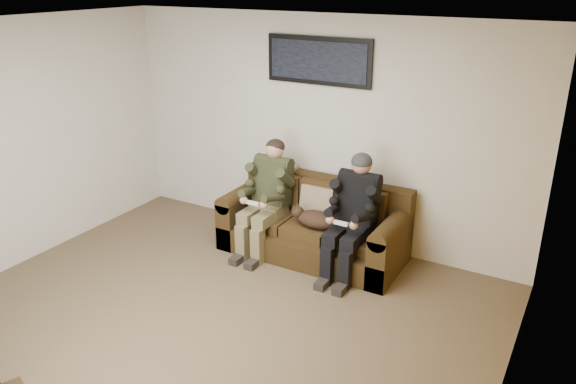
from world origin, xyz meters
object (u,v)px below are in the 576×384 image
Objects in this scene: sofa at (315,227)px; cat at (315,219)px; framed_poster at (318,61)px; person_right at (353,209)px; person_left at (268,191)px.

cat is (0.09, -0.19, 0.19)m from sofa.
framed_poster is at bearing 116.50° from cat.
sofa is 0.68m from person_right.
person_left is at bearing -179.98° from person_right.
sofa is 0.29m from cat.
sofa reaches higher than cat.
person_left is 0.99× the size of person_right.
framed_poster is at bearing 116.97° from sofa.
person_right is at bearing 3.28° from cat.
sofa is at bearing -63.03° from framed_poster.
person_left is 0.65m from cat.
cat is at bearing -63.50° from framed_poster.
person_left reaches higher than cat.
framed_poster is at bearing 60.06° from person_left.
sofa is at bearing 17.97° from person_left.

